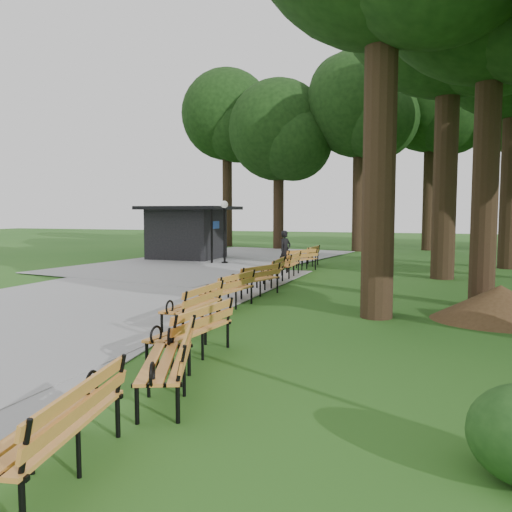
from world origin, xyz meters
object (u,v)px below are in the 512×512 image
(dirt_mound, at_px, (500,303))
(bench_1, at_px, (166,362))
(bench_3, at_px, (192,306))
(person, at_px, (285,250))
(bench_4, at_px, (228,290))
(kiosk, at_px, (187,233))
(lamp_post, at_px, (224,218))
(bench_9, at_px, (307,256))
(bench_5, at_px, (254,280))
(bench_6, at_px, (270,272))
(bench_0, at_px, (54,427))
(bench_8, at_px, (298,260))
(bench_2, at_px, (190,331))
(bench_7, at_px, (288,265))

(dirt_mound, xyz_separation_m, bench_1, (-4.56, -6.20, 0.06))
(bench_1, bearing_deg, bench_3, 179.08)
(person, bearing_deg, bench_4, -147.21)
(kiosk, xyz_separation_m, dirt_mound, (12.54, -10.94, -0.90))
(lamp_post, bearing_deg, bench_9, 2.97)
(lamp_post, relative_size, bench_5, 1.46)
(bench_1, relative_size, bench_4, 1.00)
(bench_4, bearing_deg, bench_6, -170.06)
(lamp_post, distance_m, bench_3, 12.62)
(bench_0, relative_size, bench_5, 1.00)
(bench_0, bearing_deg, bench_5, 178.60)
(bench_0, height_order, bench_5, same)
(lamp_post, distance_m, bench_8, 4.32)
(bench_5, bearing_deg, bench_4, 18.91)
(bench_9, bearing_deg, bench_6, 5.51)
(bench_1, distance_m, bench_5, 7.82)
(kiosk, distance_m, bench_0, 20.79)
(bench_0, distance_m, bench_4, 7.89)
(bench_4, xyz_separation_m, bench_5, (-0.00, 1.97, 0.00))
(lamp_post, distance_m, bench_5, 8.87)
(lamp_post, bearing_deg, bench_8, -23.60)
(bench_2, height_order, bench_7, same)
(bench_5, bearing_deg, bench_1, 29.24)
(person, xyz_separation_m, bench_4, (0.83, -8.44, -0.34))
(bench_6, bearing_deg, kiosk, -142.59)
(bench_3, distance_m, bench_9, 12.05)
(bench_1, relative_size, bench_5, 1.00)
(bench_4, bearing_deg, bench_8, -170.20)
(lamp_post, bearing_deg, bench_3, -71.33)
(person, distance_m, bench_4, 8.49)
(lamp_post, height_order, bench_2, lamp_post)
(lamp_post, height_order, dirt_mound, lamp_post)
(bench_0, relative_size, bench_6, 1.00)
(bench_4, relative_size, bench_5, 1.00)
(kiosk, bearing_deg, bench_1, -63.78)
(bench_0, distance_m, bench_6, 11.87)
(bench_1, bearing_deg, bench_6, 167.77)
(bench_1, relative_size, bench_9, 1.00)
(bench_2, distance_m, bench_9, 14.09)
(lamp_post, distance_m, bench_1, 16.45)
(lamp_post, bearing_deg, bench_1, -70.94)
(bench_1, distance_m, bench_4, 5.90)
(bench_8, bearing_deg, person, -90.00)
(dirt_mound, relative_size, bench_3, 1.24)
(kiosk, xyz_separation_m, bench_0, (7.98, -19.17, -0.84))
(kiosk, bearing_deg, person, -26.10)
(person, distance_m, bench_5, 6.54)
(bench_0, bearing_deg, person, 178.23)
(dirt_mound, height_order, bench_7, bench_7)
(lamp_post, bearing_deg, bench_6, -56.48)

